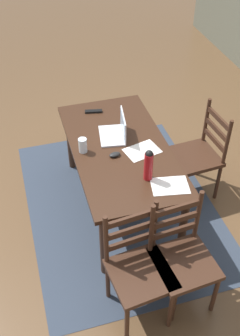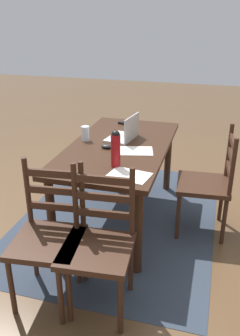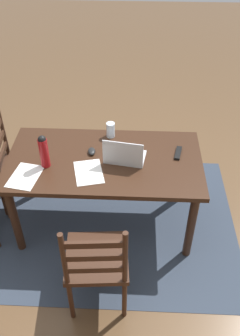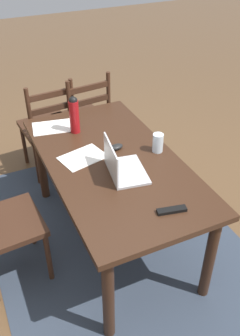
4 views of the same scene
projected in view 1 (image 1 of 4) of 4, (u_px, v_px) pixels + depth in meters
name	position (u px, v px, depth m)	size (l,w,h in m)	color
ground_plane	(120.00, 204.00, 4.10)	(14.00, 14.00, 0.00)	brown
area_rug	(120.00, 204.00, 4.10)	(2.38, 1.79, 0.01)	#333D4C
dining_table	(120.00, 155.00, 3.67)	(1.59, 0.85, 0.74)	#382114
chair_right_near	(139.00, 269.00, 2.97)	(0.49, 0.49, 0.95)	#3D2316
chair_far_head	(198.00, 155.00, 3.96)	(0.47, 0.47, 0.95)	#3D2316
chair_right_far	(182.00, 258.00, 3.05)	(0.47, 0.47, 0.95)	#3D2316
laptop	(117.00, 131.00, 3.69)	(0.35, 0.27, 0.23)	silver
water_bottle	(149.00, 164.00, 3.20)	(0.07, 0.07, 0.29)	#A81419
drinking_glass	(83.00, 145.00, 3.52)	(0.07, 0.07, 0.13)	silver
computer_mouse	(115.00, 155.00, 3.50)	(0.06, 0.10, 0.03)	black
tv_remote	(94.00, 111.00, 4.02)	(0.04, 0.17, 0.02)	black
paper_stack_left	(142.00, 151.00, 3.57)	(0.21, 0.30, 0.00)	white
paper_stack_right	(170.00, 186.00, 3.23)	(0.21, 0.30, 0.00)	white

